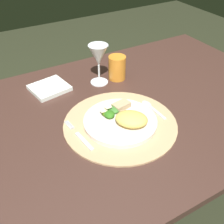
# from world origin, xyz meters

# --- Properties ---
(dining_table) EXTENTS (1.47, 0.86, 0.72)m
(dining_table) POSITION_xyz_m (0.00, 0.00, 0.58)
(dining_table) COLOR #402821
(dining_table) RESTS_ON ground
(placemat) EXTENTS (0.38, 0.38, 0.01)m
(placemat) POSITION_xyz_m (-0.00, -0.07, 0.72)
(placemat) COLOR tan
(placemat) RESTS_ON dining_table
(dinner_plate) EXTENTS (0.24, 0.24, 0.01)m
(dinner_plate) POSITION_xyz_m (-0.00, -0.07, 0.73)
(dinner_plate) COLOR silver
(dinner_plate) RESTS_ON placemat
(pasta_serving) EXTENTS (0.13, 0.13, 0.04)m
(pasta_serving) POSITION_xyz_m (0.02, -0.11, 0.76)
(pasta_serving) COLOR #E0C159
(pasta_serving) RESTS_ON dinner_plate
(salad_greens) EXTENTS (0.09, 0.08, 0.03)m
(salad_greens) POSITION_xyz_m (-0.01, -0.03, 0.75)
(salad_greens) COLOR #3B722D
(salad_greens) RESTS_ON dinner_plate
(bread_piece) EXTENTS (0.06, 0.05, 0.02)m
(bread_piece) POSITION_xyz_m (0.04, -0.02, 0.75)
(bread_piece) COLOR tan
(bread_piece) RESTS_ON dinner_plate
(fork) EXTENTS (0.03, 0.16, 0.00)m
(fork) POSITION_xyz_m (-0.14, -0.07, 0.73)
(fork) COLOR silver
(fork) RESTS_ON placemat
(spoon) EXTENTS (0.03, 0.13, 0.01)m
(spoon) POSITION_xyz_m (0.14, -0.05, 0.73)
(spoon) COLOR silver
(spoon) RESTS_ON placemat
(napkin) EXTENTS (0.16, 0.15, 0.02)m
(napkin) POSITION_xyz_m (-0.13, 0.25, 0.72)
(napkin) COLOR white
(napkin) RESTS_ON dining_table
(wine_glass) EXTENTS (0.08, 0.08, 0.16)m
(wine_glass) POSITION_xyz_m (0.07, 0.20, 0.83)
(wine_glass) COLOR silver
(wine_glass) RESTS_ON dining_table
(amber_tumbler) EXTENTS (0.07, 0.07, 0.10)m
(amber_tumbler) POSITION_xyz_m (0.15, 0.20, 0.77)
(amber_tumbler) COLOR orange
(amber_tumbler) RESTS_ON dining_table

